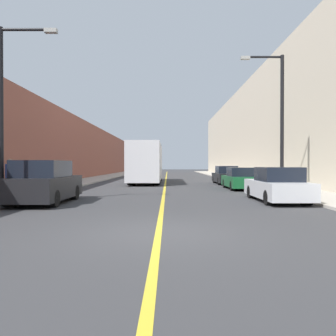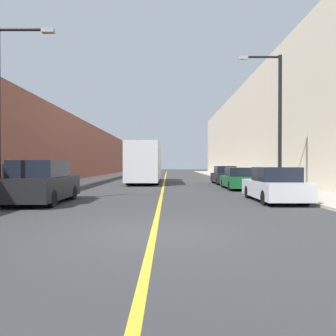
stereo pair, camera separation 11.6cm
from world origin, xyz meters
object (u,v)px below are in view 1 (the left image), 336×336
car_right_near (276,186)px  street_lamp_left (5,103)px  bus (146,162)px  car_right_mid (240,179)px  street_lamp_right (277,115)px  car_right_far (225,176)px  parked_suv_left (43,183)px  pedestrian (9,177)px

car_right_near → street_lamp_left: 12.01m
bus → car_right_mid: 10.22m
bus → street_lamp_right: size_ratio=1.41×
car_right_mid → car_right_far: 5.82m
car_right_mid → car_right_far: bearing=89.7°
car_right_near → parked_suv_left: bearing=-176.3°
car_right_far → car_right_mid: bearing=-90.3°
street_lamp_left → pedestrian: 4.40m
car_right_far → parked_suv_left: bearing=-126.6°
car_right_near → street_lamp_right: street_lamp_right is taller
parked_suv_left → pedestrian: size_ratio=2.46×
parked_suv_left → car_right_far: size_ratio=0.98×
parked_suv_left → street_lamp_left: size_ratio=0.63×
pedestrian → car_right_near: bearing=-6.8°
car_right_mid → car_right_far: (0.03, 5.82, 0.03)m
street_lamp_left → street_lamp_right: size_ratio=0.94×
car_right_mid → pedestrian: size_ratio=2.40×
bus → pedestrian: size_ratio=5.83×
bus → street_lamp_left: 16.94m
car_right_far → street_lamp_right: (1.20, -9.60, 3.71)m
car_right_near → street_lamp_left: bearing=-173.2°
bus → pedestrian: 14.52m
bus → car_right_mid: bus is taller
parked_suv_left → street_lamp_right: size_ratio=0.59×
car_right_far → street_lamp_right: street_lamp_right is taller
car_right_far → street_lamp_right: 10.36m
car_right_near → car_right_far: bearing=89.9°
car_right_far → car_right_near: bearing=-90.1°
car_right_mid → pedestrian: (-12.65, -5.72, 0.40)m
parked_suv_left → pedestrian: (-2.49, 2.16, 0.21)m
car_right_mid → street_lamp_left: size_ratio=0.62×
street_lamp_left → bus: bearing=74.0°
car_right_near → car_right_far: size_ratio=0.99×
parked_suv_left → street_lamp_right: bearing=19.8°
street_lamp_left → car_right_mid: bearing=37.0°
bus → street_lamp_right: bearing=-54.7°
car_right_near → car_right_mid: car_right_near is taller
street_lamp_left → street_lamp_right: (12.63, 4.82, 0.25)m
car_right_near → street_lamp_right: 5.21m
parked_suv_left → car_right_near: bearing=3.7°
car_right_mid → street_lamp_right: street_lamp_right is taller
car_right_far → street_lamp_left: street_lamp_left is taller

